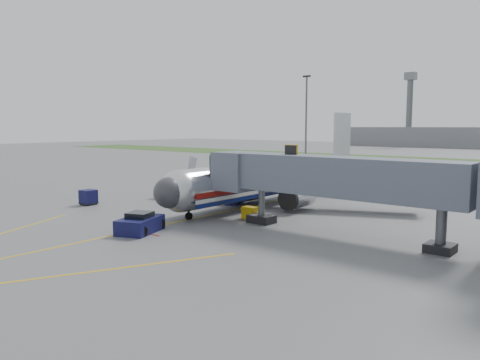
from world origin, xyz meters
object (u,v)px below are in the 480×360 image
Objects in this scene: airliner at (274,178)px; baggage_tug at (166,191)px; belt_loader at (235,199)px; ramp_worker at (226,196)px; pushback_tug at (140,224)px.

airliner is 13.56× the size of baggage_tug.
ramp_worker is (-0.97, -0.48, 0.29)m from belt_loader.
belt_loader reaches higher than pushback_tug.
ramp_worker is at bearing -153.79° from belt_loader.
pushback_tug is 2.91× the size of ramp_worker.
airliner is at bearing 56.25° from belt_loader.
pushback_tug is 15.70m from ramp_worker.
pushback_tug is at bearing -87.69° from airliner.
airliner reaches higher than pushback_tug.
pushback_tug is 1.72× the size of baggage_tug.
baggage_tug reaches higher than pushback_tug.
belt_loader is (9.06, 2.08, -0.31)m from baggage_tug.
ramp_worker is (8.09, 1.60, -0.02)m from baggage_tug.
airliner is 13.10m from baggage_tug.
baggage_tug is 9.30m from belt_loader.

